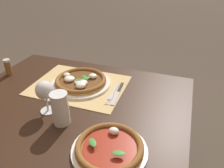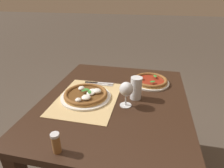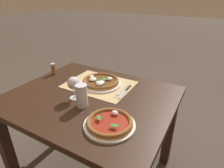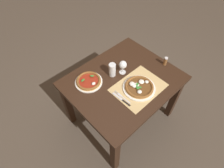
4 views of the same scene
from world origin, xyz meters
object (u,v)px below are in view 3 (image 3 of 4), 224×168
(pint_glass, at_px, (82,96))
(knife, at_px, (125,92))
(fork, at_px, (121,92))
(pizza_far, at_px, (110,123))
(pizza_near, at_px, (100,82))
(wine_glass, at_px, (74,84))
(pepper_shaker, at_px, (53,69))

(pint_glass, bearing_deg, knife, -118.43)
(fork, relative_size, knife, 0.93)
(fork, bearing_deg, pizza_far, 107.52)
(pizza_near, distance_m, knife, 0.22)
(pint_glass, bearing_deg, wine_glass, -25.77)
(pint_glass, relative_size, pepper_shaker, 1.49)
(pepper_shaker, bearing_deg, pint_glass, 151.78)
(pizza_far, xyz_separation_m, pepper_shaker, (0.77, -0.36, 0.03))
(knife, distance_m, pepper_shaker, 0.68)
(pizza_far, xyz_separation_m, wine_glass, (0.34, -0.13, 0.09))
(pizza_near, xyz_separation_m, knife, (-0.22, 0.02, -0.02))
(pepper_shaker, bearing_deg, pizza_far, 154.52)
(pizza_far, bearing_deg, pint_glass, -19.21)
(pizza_near, relative_size, pepper_shaker, 3.30)
(knife, relative_size, pepper_shaker, 2.22)
(pizza_near, bearing_deg, knife, 173.69)
(wine_glass, bearing_deg, pizza_far, 158.81)
(wine_glass, height_order, pepper_shaker, wine_glass)
(knife, bearing_deg, pizza_far, 103.52)
(pizza_near, distance_m, pizza_far, 0.50)
(pizza_far, relative_size, knife, 1.28)
(pizza_far, distance_m, fork, 0.38)
(wine_glass, height_order, pint_glass, wine_glass)
(wine_glass, xyz_separation_m, fork, (-0.23, -0.23, -0.10))
(pint_glass, distance_m, fork, 0.31)
(pizza_near, relative_size, pizza_far, 1.16)
(wine_glass, xyz_separation_m, knife, (-0.26, -0.24, -0.10))
(wine_glass, distance_m, knife, 0.36)
(pizza_far, height_order, knife, pizza_far)
(pizza_near, xyz_separation_m, pepper_shaker, (0.46, 0.03, 0.03))
(pizza_near, height_order, pint_glass, pint_glass)
(wine_glass, xyz_separation_m, pint_glass, (-0.10, 0.05, -0.04))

